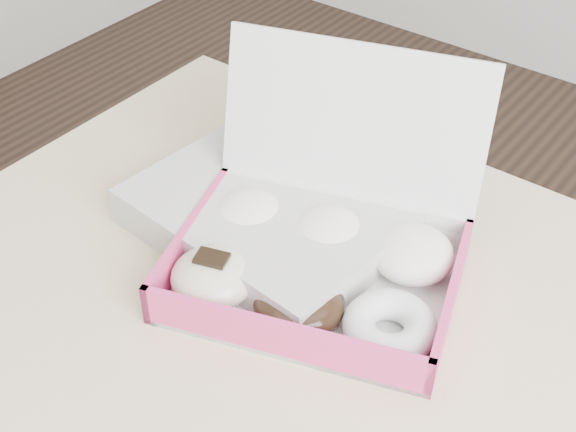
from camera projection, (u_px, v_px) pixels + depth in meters
The scene contains 2 objects.
donut_box at pixel (317, 251), 0.79m from camera, with size 0.34×0.32×0.20m.
newspapers at pixel (273, 213), 0.86m from camera, with size 0.27×0.22×0.04m, color beige.
Camera 1 is at (0.14, -0.37, 1.31)m, focal length 50.00 mm.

